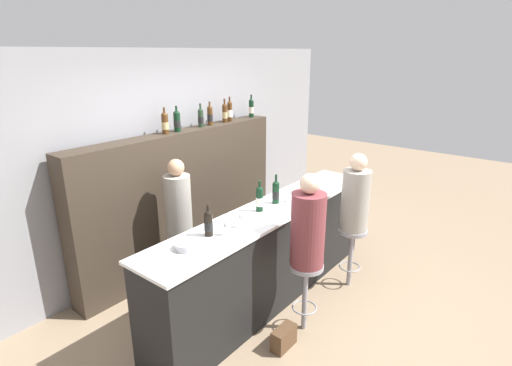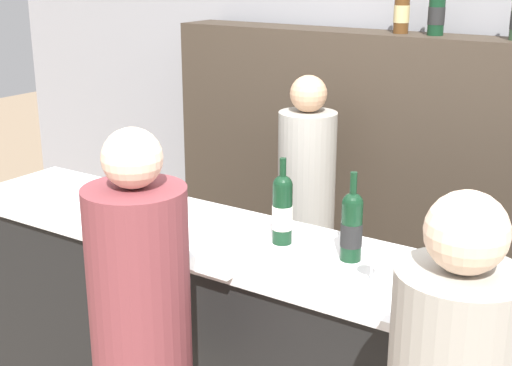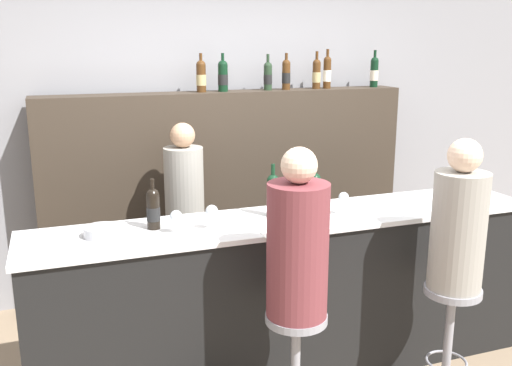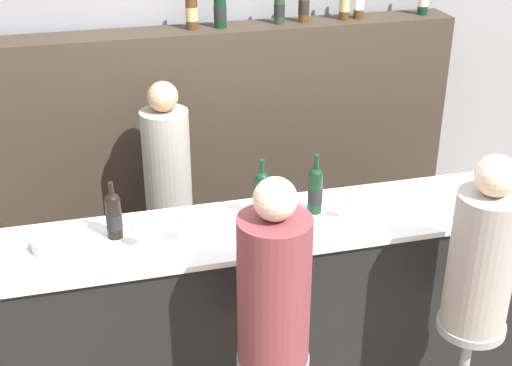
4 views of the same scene
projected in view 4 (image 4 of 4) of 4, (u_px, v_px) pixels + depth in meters
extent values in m
cube|color=gray|center=(220.00, 75.00, 4.76)|extent=(6.40, 0.05, 2.60)
cube|color=black|center=(284.00, 308.00, 3.77)|extent=(3.13, 0.53, 1.00)
cube|color=white|center=(285.00, 224.00, 3.54)|extent=(3.17, 0.57, 0.03)
cube|color=#382D23|center=(229.00, 151.00, 4.77)|extent=(2.97, 0.28, 1.68)
cylinder|color=black|center=(114.00, 219.00, 3.36)|extent=(0.07, 0.07, 0.20)
cylinder|color=black|center=(114.00, 221.00, 3.37)|extent=(0.08, 0.08, 0.08)
sphere|color=black|center=(112.00, 201.00, 3.32)|extent=(0.07, 0.07, 0.07)
cylinder|color=black|center=(111.00, 190.00, 3.29)|extent=(0.02, 0.02, 0.08)
cylinder|color=black|center=(262.00, 199.00, 3.52)|extent=(0.07, 0.07, 0.22)
cylinder|color=white|center=(262.00, 201.00, 3.52)|extent=(0.08, 0.08, 0.09)
sphere|color=black|center=(262.00, 179.00, 3.47)|extent=(0.07, 0.07, 0.07)
cylinder|color=black|center=(262.00, 168.00, 3.44)|extent=(0.02, 0.02, 0.09)
cylinder|color=black|center=(315.00, 193.00, 3.58)|extent=(0.07, 0.07, 0.21)
cylinder|color=black|center=(315.00, 195.00, 3.59)|extent=(0.08, 0.08, 0.08)
sphere|color=black|center=(316.00, 175.00, 3.53)|extent=(0.07, 0.07, 0.07)
cylinder|color=black|center=(316.00, 164.00, 3.51)|extent=(0.02, 0.02, 0.10)
cylinder|color=#4C2D14|center=(192.00, 12.00, 4.30)|extent=(0.07, 0.07, 0.21)
cylinder|color=tan|center=(192.00, 14.00, 4.30)|extent=(0.08, 0.08, 0.08)
cylinder|color=black|center=(220.00, 11.00, 4.34)|extent=(0.08, 0.08, 0.20)
cylinder|color=black|center=(220.00, 12.00, 4.34)|extent=(0.08, 0.08, 0.08)
cylinder|color=#233823|center=(279.00, 8.00, 4.42)|extent=(0.07, 0.07, 0.19)
cylinder|color=black|center=(279.00, 10.00, 4.43)|extent=(0.07, 0.07, 0.08)
cylinder|color=#4C2D14|center=(304.00, 5.00, 4.46)|extent=(0.07, 0.07, 0.21)
cylinder|color=black|center=(304.00, 7.00, 4.46)|extent=(0.07, 0.07, 0.08)
cylinder|color=#4C2D14|center=(345.00, 3.00, 4.52)|extent=(0.07, 0.07, 0.21)
cylinder|color=tan|center=(345.00, 5.00, 4.52)|extent=(0.07, 0.07, 0.08)
cylinder|color=#4C2D14|center=(359.00, 0.00, 4.53)|extent=(0.06, 0.06, 0.23)
cylinder|color=white|center=(359.00, 2.00, 4.54)|extent=(0.07, 0.07, 0.09)
cylinder|color=silver|center=(140.00, 247.00, 3.32)|extent=(0.06, 0.06, 0.00)
cylinder|color=silver|center=(140.00, 241.00, 3.31)|extent=(0.01, 0.01, 0.06)
sphere|color=silver|center=(139.00, 229.00, 3.28)|extent=(0.07, 0.07, 0.07)
cylinder|color=silver|center=(184.00, 241.00, 3.37)|extent=(0.07, 0.07, 0.00)
cylinder|color=silver|center=(183.00, 234.00, 3.35)|extent=(0.01, 0.01, 0.07)
sphere|color=silver|center=(183.00, 222.00, 3.32)|extent=(0.07, 0.07, 0.07)
cylinder|color=silver|center=(348.00, 219.00, 3.55)|extent=(0.07, 0.07, 0.00)
cylinder|color=silver|center=(349.00, 212.00, 3.53)|extent=(0.01, 0.01, 0.08)
sphere|color=silver|center=(349.00, 200.00, 3.50)|extent=(0.06, 0.06, 0.06)
cylinder|color=#B7B7BC|center=(53.00, 244.00, 3.30)|extent=(0.19, 0.19, 0.06)
cube|color=white|center=(258.00, 243.00, 3.35)|extent=(0.21, 0.30, 0.00)
cylinder|color=gray|center=(273.00, 359.00, 3.14)|extent=(0.32, 0.32, 0.04)
cylinder|color=brown|center=(274.00, 291.00, 2.98)|extent=(0.31, 0.31, 0.69)
sphere|color=beige|center=(275.00, 199.00, 2.78)|extent=(0.18, 0.18, 0.18)
cylinder|color=gray|center=(471.00, 325.00, 3.36)|extent=(0.32, 0.32, 0.04)
cylinder|color=gray|center=(482.00, 261.00, 3.20)|extent=(0.30, 0.30, 0.67)
sphere|color=beige|center=(496.00, 176.00, 3.01)|extent=(0.19, 0.19, 0.19)
cylinder|color=gray|center=(170.00, 213.00, 4.36)|extent=(0.28, 0.28, 1.33)
sphere|color=tan|center=(163.00, 97.00, 4.02)|extent=(0.18, 0.18, 0.18)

